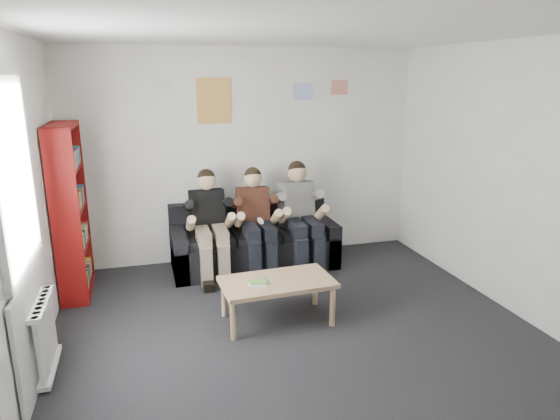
% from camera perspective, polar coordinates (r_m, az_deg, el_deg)
% --- Properties ---
extents(room_shell, '(5.00, 5.00, 5.00)m').
position_cam_1_polar(room_shell, '(4.10, 3.56, 0.91)').
color(room_shell, black).
rests_on(room_shell, ground).
extents(sofa, '(2.04, 0.83, 0.79)m').
position_cam_1_polar(sofa, '(6.35, -3.05, -3.90)').
color(sofa, black).
rests_on(sofa, ground).
extents(bookshelf, '(0.28, 0.84, 1.87)m').
position_cam_1_polar(bookshelf, '(5.83, -22.79, -0.14)').
color(bookshelf, maroon).
rests_on(bookshelf, ground).
extents(coffee_table, '(1.08, 0.59, 0.43)m').
position_cam_1_polar(coffee_table, '(4.91, -0.33, -8.58)').
color(coffee_table, tan).
rests_on(coffee_table, ground).
extents(game_cases, '(0.18, 0.15, 0.03)m').
position_cam_1_polar(game_cases, '(4.80, -2.61, -8.32)').
color(game_cases, white).
rests_on(game_cases, coffee_table).
extents(person_left, '(0.40, 0.86, 1.28)m').
position_cam_1_polar(person_left, '(5.97, -8.00, -1.77)').
color(person_left, black).
rests_on(person_left, sofa).
extents(person_middle, '(0.40, 0.85, 1.27)m').
position_cam_1_polar(person_middle, '(6.07, -2.69, -1.38)').
color(person_middle, '#522A1B').
rests_on(person_middle, sofa).
extents(person_right, '(0.42, 0.90, 1.32)m').
position_cam_1_polar(person_right, '(6.21, 2.42, -0.81)').
color(person_right, silver).
rests_on(person_right, sofa).
extents(radiator, '(0.10, 0.64, 0.60)m').
position_cam_1_polar(radiator, '(4.50, -25.20, -12.89)').
color(radiator, white).
rests_on(radiator, ground).
extents(window, '(0.05, 1.30, 2.36)m').
position_cam_1_polar(window, '(4.26, -27.21, -4.77)').
color(window, white).
rests_on(window, room_shell).
extents(poster_large, '(0.42, 0.01, 0.55)m').
position_cam_1_polar(poster_large, '(6.31, -7.57, 12.27)').
color(poster_large, '#D9CE4C').
rests_on(poster_large, room_shell).
extents(poster_blue, '(0.25, 0.01, 0.20)m').
position_cam_1_polar(poster_blue, '(6.57, 2.64, 13.37)').
color(poster_blue, '#4672EF').
rests_on(poster_blue, room_shell).
extents(poster_pink, '(0.22, 0.01, 0.18)m').
position_cam_1_polar(poster_pink, '(6.75, 6.80, 13.75)').
color(poster_pink, '#BB3A83').
rests_on(poster_pink, room_shell).
extents(poster_sign, '(0.20, 0.01, 0.14)m').
position_cam_1_polar(poster_sign, '(6.24, -13.25, 13.81)').
color(poster_sign, silver).
rests_on(poster_sign, room_shell).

